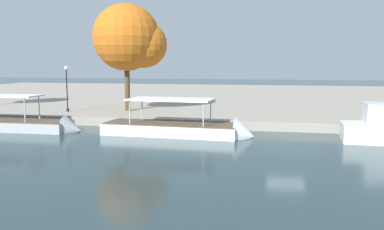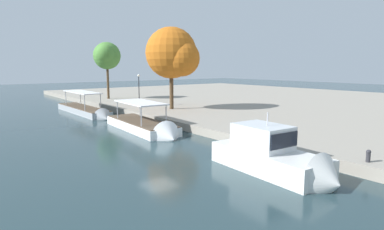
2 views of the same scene
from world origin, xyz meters
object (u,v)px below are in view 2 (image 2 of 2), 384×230
at_px(tour_boat_1, 146,129).
at_px(tree_0, 107,56).
at_px(tree_1, 173,54).
at_px(motor_yacht_2, 276,159).
at_px(tour_boat_0, 86,112).
at_px(mooring_bollard_0, 368,155).
at_px(lamp_post, 139,88).

height_order(tour_boat_1, tree_0, tree_0).
bearing_deg(tree_1, motor_yacht_2, -20.09).
bearing_deg(motor_yacht_2, tour_boat_0, -176.19).
relative_size(tour_boat_1, tree_1, 1.13).
height_order(mooring_bollard_0, tree_0, tree_0).
relative_size(motor_yacht_2, mooring_bollard_0, 11.41).
height_order(lamp_post, tree_0, tree_0).
bearing_deg(tree_0, motor_yacht_2, -10.12).
bearing_deg(lamp_post, tree_1, 16.45).
xyz_separation_m(tour_boat_0, tree_0, (-10.11, 7.70, 7.79)).
bearing_deg(tree_1, tour_boat_0, -133.08).
distance_m(tour_boat_1, lamp_post, 14.94).
xyz_separation_m(tour_boat_1, mooring_bollard_0, (19.28, 3.83, 0.90)).
relative_size(tour_boat_0, tour_boat_1, 1.24).
bearing_deg(lamp_post, tour_boat_0, -107.14).
height_order(tour_boat_1, tree_1, tree_1).
bearing_deg(tour_boat_1, tour_boat_0, -174.75).
bearing_deg(tree_1, mooring_bollard_0, -9.45).
xyz_separation_m(lamp_post, tree_1, (6.02, 1.78, 4.49)).
height_order(tour_boat_0, lamp_post, lamp_post).
relative_size(tour_boat_0, mooring_bollard_0, 19.62).
height_order(tour_boat_1, mooring_bollard_0, tour_boat_1).
xyz_separation_m(tour_boat_1, motor_yacht_2, (15.81, -0.16, 0.57)).
relative_size(tour_boat_0, lamp_post, 3.29).
bearing_deg(lamp_post, motor_yacht_2, -12.86).
height_order(tour_boat_0, tree_0, tree_0).
bearing_deg(tour_boat_1, lamp_post, 157.21).
xyz_separation_m(tree_0, tree_1, (18.27, 1.03, -0.27)).
bearing_deg(tour_boat_0, mooring_bollard_0, 6.41).
bearing_deg(mooring_bollard_0, tree_1, 170.55).
relative_size(tour_boat_0, tree_0, 1.52).
bearing_deg(tree_0, tour_boat_1, -15.83).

